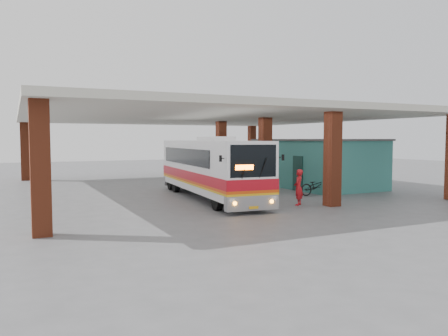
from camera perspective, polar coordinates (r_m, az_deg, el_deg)
The scene contains 8 objects.
ground at distance 21.73m, azimuth 2.66°, elevation -4.40°, with size 90.00×90.00×0.00m, color #515154.
brick_columns at distance 26.63m, azimuth 0.26°, elevation 1.81°, with size 20.10×21.60×4.35m.
canopy_roof at distance 27.63m, azimuth -2.86°, elevation 6.70°, with size 21.00×23.00×0.30m, color beige.
shop_building at distance 29.02m, azimuth 11.97°, elevation 0.68°, with size 5.20×8.20×3.11m.
coach_bus at distance 22.76m, azimuth -1.89°, elevation 0.02°, with size 3.24×11.21×3.22m.
motorcycle at distance 24.51m, azimuth 11.98°, elevation -2.31°, with size 0.70×2.01×1.05m, color black.
pedestrian at distance 20.72m, azimuth 9.70°, elevation -2.51°, with size 0.61×0.40×1.69m, color red.
red_chair at distance 31.51m, azimuth 3.48°, elevation -1.16°, with size 0.53×0.53×0.83m.
Camera 1 is at (-10.24, -18.92, 3.09)m, focal length 35.00 mm.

